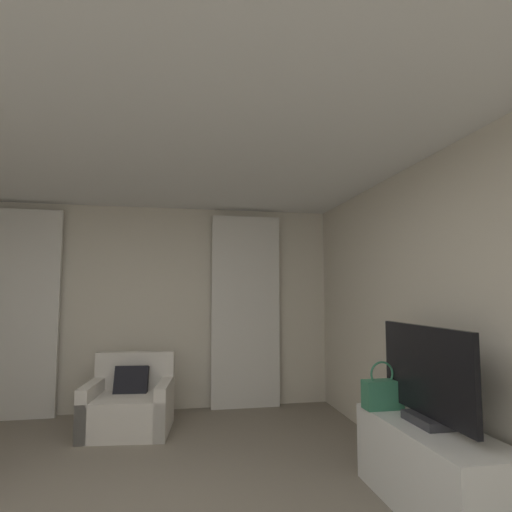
{
  "coord_description": "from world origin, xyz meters",
  "views": [
    {
      "loc": [
        0.49,
        -2.57,
        1.48
      ],
      "look_at": [
        1.22,
        1.34,
        1.83
      ],
      "focal_mm": 29.31,
      "sensor_mm": 36.0,
      "label": 1
    }
  ],
  "objects": [
    {
      "name": "tv_console",
      "position": [
        2.2,
        0.1,
        0.29
      ],
      "size": [
        0.51,
        1.29,
        0.57
      ],
      "color": "white",
      "rests_on": "ground"
    },
    {
      "name": "wall_right",
      "position": [
        2.53,
        0.0,
        1.3
      ],
      "size": [
        0.06,
        6.12,
        2.6
      ],
      "color": "beige",
      "rests_on": "ground"
    },
    {
      "name": "tv_flatscreen",
      "position": [
        2.2,
        0.14,
        0.89
      ],
      "size": [
        0.2,
        1.05,
        0.68
      ],
      "color": "#333338",
      "rests_on": "tv_console"
    },
    {
      "name": "armchair",
      "position": [
        -0.0,
        2.23,
        0.27
      ],
      "size": [
        0.96,
        0.86,
        0.8
      ],
      "color": "silver",
      "rests_on": "ground"
    },
    {
      "name": "wall_window",
      "position": [
        0.0,
        3.03,
        1.3
      ],
      "size": [
        5.12,
        0.06,
        2.6
      ],
      "color": "beige",
      "rests_on": "ground"
    },
    {
      "name": "handbag_primary",
      "position": [
        2.09,
        0.56,
        0.69
      ],
      "size": [
        0.3,
        0.14,
        0.37
      ],
      "color": "#387F5B",
      "rests_on": "tv_console"
    },
    {
      "name": "curtain_left_panel",
      "position": [
        -1.38,
        2.9,
        1.25
      ],
      "size": [
        0.9,
        0.06,
        2.5
      ],
      "color": "silver",
      "rests_on": "ground"
    },
    {
      "name": "curtain_right_panel",
      "position": [
        1.38,
        2.9,
        1.25
      ],
      "size": [
        0.9,
        0.06,
        2.5
      ],
      "color": "silver",
      "rests_on": "ground"
    },
    {
      "name": "ceiling",
      "position": [
        0.0,
        0.0,
        2.63
      ],
      "size": [
        5.12,
        6.12,
        0.06
      ],
      "primitive_type": "cube",
      "color": "white",
      "rests_on": "wall_left"
    }
  ]
}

